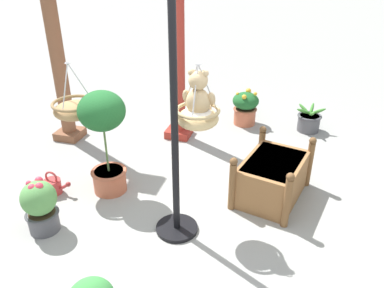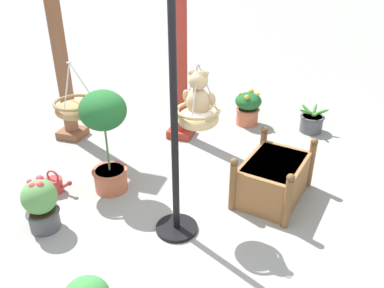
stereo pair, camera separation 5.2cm
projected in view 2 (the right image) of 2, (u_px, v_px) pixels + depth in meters
name	position (u px, v px, depth m)	size (l,w,h in m)	color
ground_plane	(189.00, 225.00, 4.13)	(40.00, 40.00, 0.00)	gray
display_pole_central	(175.00, 170.00, 3.73)	(0.44, 0.44, 2.40)	black
hanging_basket_with_teddy	(198.00, 117.00, 3.68)	(0.43, 0.43, 0.64)	tan
teddy_bear	(199.00, 96.00, 3.61)	(0.32, 0.28, 0.46)	tan
hanging_basket_left_high	(76.00, 108.00, 4.42)	(0.50, 0.50, 0.65)	#A37F51
greenhouse_pillar_left	(60.00, 52.00, 5.38)	(0.39, 0.39, 2.74)	brown
greenhouse_pillar_right	(180.00, 57.00, 5.45)	(0.39, 0.39, 2.59)	#9E2D23
wooden_planter_box	(273.00, 178.00, 4.48)	(0.90, 1.10, 0.66)	olive
potted_plant_fern_front	(105.00, 131.00, 4.37)	(0.53, 0.53, 1.27)	#BC6042
potted_plant_flowering_red	(248.00, 107.00, 6.28)	(0.43, 0.43, 0.58)	#BC6042
potted_plant_tall_leafy	(41.00, 204.00, 3.95)	(0.36, 0.36, 0.60)	#4C4C51
potted_plant_broad_leaf	(312.00, 122.00, 6.09)	(0.46, 0.44, 0.42)	#4C4C51
watering_can	(55.00, 185.00, 4.64)	(0.35, 0.20, 0.30)	#B23333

